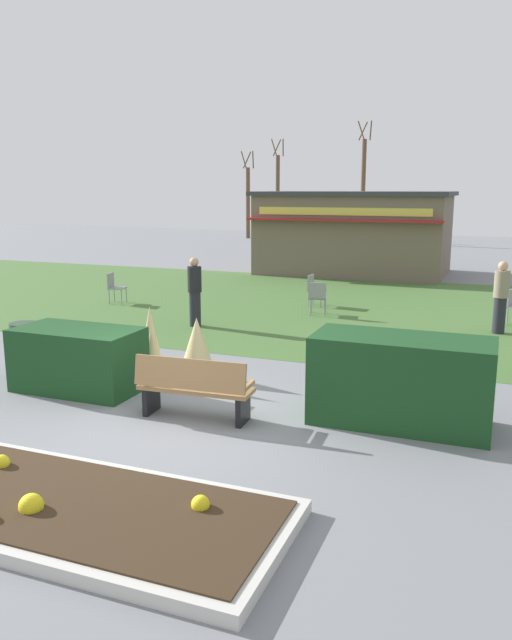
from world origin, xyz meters
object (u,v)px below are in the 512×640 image
cafe_chair_west (114,285)px  cafe_chair_east (314,288)px  parked_car_west_slot (323,238)px  park_bench (194,388)px  tree_right_bg (278,194)px  tree_center_bg (363,189)px  cafe_chair_center (318,296)px  tree_left_bg (248,201)px  trash_bin (26,348)px  food_kiosk (355,232)px  person_strolling (501,297)px  person_standing (195,291)px

cafe_chair_west → cafe_chair_east: 5.86m
cafe_chair_east → parked_car_west_slot: bearing=104.6°
park_bench → tree_right_bg: 35.41m
cafe_chair_east → parked_car_west_slot: (-4.31, 16.55, 0.12)m
tree_right_bg → tree_center_bg: size_ratio=0.90×
cafe_chair_center → tree_left_bg: size_ratio=0.15×
parked_car_west_slot → cafe_chair_east: bearing=-75.4°
trash_bin → parked_car_west_slot: size_ratio=0.22×
food_kiosk → tree_right_bg: 18.97m
tree_left_bg → trash_bin: bearing=-75.1°
cafe_chair_east → food_kiosk: bearing=94.2°
cafe_chair_center → cafe_chair_west: bearing=-176.0°
food_kiosk → cafe_chair_west: bearing=-118.1°
tree_left_bg → tree_center_bg: 8.02m
cafe_chair_center → person_strolling: size_ratio=0.53×
cafe_chair_east → trash_bin: bearing=-109.8°
cafe_chair_west → tree_left_bg: tree_left_bg is taller
tree_right_bg → food_kiosk: bearing=-61.2°
person_standing → tree_left_bg: size_ratio=0.29×
food_kiosk → tree_center_bg: bearing=100.8°
person_strolling → parked_car_west_slot: 20.62m
trash_bin → food_kiosk: 16.32m
tree_left_bg → tree_right_bg: 2.22m
parked_car_west_slot → park_bench: bearing=-78.6°
cafe_chair_west → tree_right_bg: 26.42m
cafe_chair_west → person_standing: person_standing is taller
park_bench → cafe_chair_center: 8.14m
trash_bin → parked_car_west_slot: (-1.29, 24.96, 0.18)m
park_bench → cafe_chair_west: park_bench is taller
park_bench → cafe_chair_center: bearing=93.1°
cafe_chair_west → tree_right_bg: size_ratio=0.13×
cafe_chair_west → tree_center_bg: bearing=84.6°
trash_bin → parked_car_west_slot: 25.00m
cafe_chair_east → person_strolling: size_ratio=0.53×
park_bench → food_kiosk: food_kiosk is taller
food_kiosk → cafe_chair_center: 9.12m
tree_left_bg → cafe_chair_west: bearing=-76.9°
food_kiosk → cafe_chair_east: bearing=-85.8°
park_bench → tree_center_bg: size_ratio=0.24×
trash_bin → person_strolling: (8.02, 6.56, 0.40)m
cafe_chair_east → tree_center_bg: 22.57m
park_bench → tree_center_bg: tree_center_bg is taller
food_kiosk → person_standing: bearing=-96.9°
cafe_chair_west → person_strolling: (10.59, -0.12, 0.33)m
food_kiosk → cafe_chair_east: size_ratio=8.35×
park_bench → trash_bin: (-3.95, 1.02, -0.02)m
trash_bin → parked_car_west_slot: bearing=93.0°
cafe_chair_center → parked_car_west_slot: 18.49m
cafe_chair_center → tree_center_bg: bearing=99.2°
cafe_chair_west → person_strolling: 10.60m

